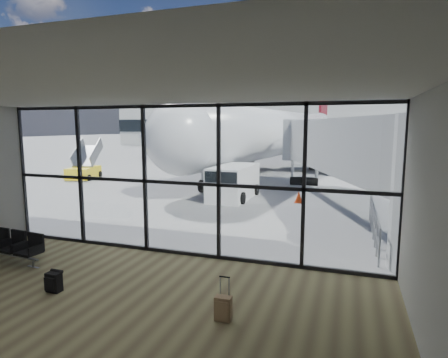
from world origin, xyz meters
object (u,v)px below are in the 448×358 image
Objects in this scene: backpack at (54,282)px; belt_loader at (242,166)px; suitcase at (223,308)px; service_van at (233,182)px; mobile_stairs at (84,171)px; seating_row at (15,245)px; airliner at (284,133)px.

backpack is 0.14× the size of belt_loader.
suitcase is at bearing 1.17° from backpack.
mobile_stairs is at bearing 164.16° from service_van.
suitcase is (6.71, -1.21, -0.23)m from seating_row.
seating_row is at bearing -104.38° from service_van.
service_van is 11.34m from belt_loader.
mobile_stairs is (-16.48, 16.23, 0.30)m from suitcase.
airliner reaches higher than belt_loader.
backpack is 23.40m from belt_loader.
seating_row is at bearing -72.16° from mobile_stairs.
suitcase is at bearing -68.29° from belt_loader.
airliner is at bearing 88.69° from seating_row.
service_van is 1.12× the size of belt_loader.
service_van is at bearing -81.73° from airliner.
belt_loader is (-6.26, 23.28, 0.28)m from suitcase.
service_van reaches higher than seating_row.
airliner reaches higher than suitcase.
mobile_stairs reaches higher than service_van.
seating_row is 22.07m from belt_loader.
belt_loader is (0.45, 22.07, 0.05)m from seating_row.
backpack is at bearing 178.45° from suitcase.
backpack is 0.12× the size of service_van.
backpack is at bearing -83.15° from airliner.
mobile_stairs reaches higher than backpack.
belt_loader is 12.42m from mobile_stairs.
seating_row is at bearing -84.51° from belt_loader.
seating_row is 0.55× the size of mobile_stairs.
backpack is at bearing -91.41° from service_van.
airliner reaches higher than mobile_stairs.
airliner reaches higher than backpack.
service_van reaches higher than suitcase.
mobile_stairs is (-12.87, 3.96, -0.34)m from service_van.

